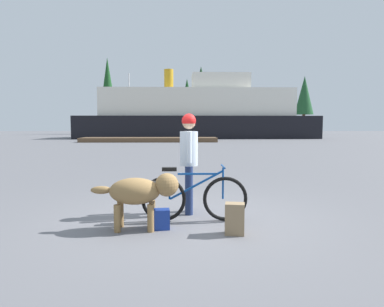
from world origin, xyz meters
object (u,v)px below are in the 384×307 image
at_px(person_cyclist, 189,153).
at_px(sailboat_moored, 130,133).
at_px(ferry_boat, 198,115).
at_px(backpack, 235,219).
at_px(bicycle, 194,197).
at_px(dog, 141,192).
at_px(handbag_pannier, 159,219).

xyz_separation_m(person_cyclist, sailboat_moored, (-7.18, 39.43, -0.60)).
bearing_deg(ferry_boat, sailboat_moored, 154.19).
relative_size(person_cyclist, backpack, 3.89).
relative_size(bicycle, sailboat_moored, 0.21).
bearing_deg(backpack, person_cyclist, 118.07).
relative_size(person_cyclist, sailboat_moored, 0.21).
xyz_separation_m(bicycle, ferry_boat, (1.69, 35.62, 2.44)).
distance_m(person_cyclist, backpack, 1.62).
relative_size(bicycle, dog, 1.32).
xyz_separation_m(backpack, handbag_pannier, (-1.12, 0.27, -0.08)).
xyz_separation_m(handbag_pannier, ferry_boat, (2.23, 36.04, 2.69)).
distance_m(bicycle, backpack, 0.92).
distance_m(bicycle, handbag_pannier, 0.73).
xyz_separation_m(handbag_pannier, sailboat_moored, (-6.70, 40.36, 0.34)).
bearing_deg(person_cyclist, sailboat_moored, 100.32).
distance_m(handbag_pannier, ferry_boat, 36.21).
bearing_deg(dog, bicycle, 27.10).
xyz_separation_m(dog, ferry_boat, (2.50, 36.04, 2.26)).
xyz_separation_m(bicycle, dog, (-0.82, -0.42, 0.18)).
xyz_separation_m(dog, backpack, (1.39, -0.28, -0.35)).
bearing_deg(sailboat_moored, bicycle, -79.71).
bearing_deg(ferry_boat, dog, -93.97).
bearing_deg(backpack, ferry_boat, 88.25).
bearing_deg(backpack, dog, 168.73).
distance_m(backpack, sailboat_moored, 41.39).
bearing_deg(bicycle, dog, -152.90).
distance_m(dog, backpack, 1.46).
distance_m(backpack, ferry_boat, 36.43).
bearing_deg(dog, handbag_pannier, -0.65).
height_order(bicycle, person_cyclist, person_cyclist).
height_order(backpack, handbag_pannier, backpack).
bearing_deg(sailboat_moored, ferry_boat, -25.81).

